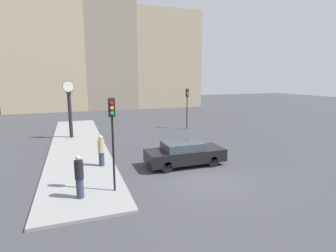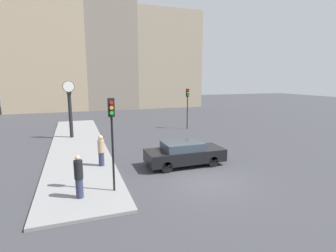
# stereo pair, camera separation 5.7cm
# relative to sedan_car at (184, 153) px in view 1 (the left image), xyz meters

# --- Properties ---
(ground_plane) EXTENTS (120.00, 120.00, 0.00)m
(ground_plane) POSITION_rel_sedan_car_xyz_m (0.05, -2.39, -0.70)
(ground_plane) COLOR #38383D
(sidewalk_corner) EXTENTS (3.74, 22.42, 0.13)m
(sidewalk_corner) POSITION_rel_sedan_car_xyz_m (-5.62, 6.82, -0.64)
(sidewalk_corner) COLOR gray
(sidewalk_corner) RESTS_ON ground_plane
(building_row) EXTENTS (30.29, 5.00, 17.58)m
(building_row) POSITION_rel_sedan_car_xyz_m (-0.30, 30.32, 7.75)
(building_row) COLOR tan
(building_row) RESTS_ON ground_plane
(sedan_car) EXTENTS (4.43, 1.80, 1.37)m
(sedan_car) POSITION_rel_sedan_car_xyz_m (0.00, 0.00, 0.00)
(sedan_car) COLOR black
(sedan_car) RESTS_ON ground_plane
(traffic_light_near) EXTENTS (0.26, 0.24, 3.98)m
(traffic_light_near) POSITION_rel_sedan_car_xyz_m (-4.31, -2.38, 2.27)
(traffic_light_near) COLOR black
(traffic_light_near) RESTS_ON sidewalk_corner
(traffic_light_far) EXTENTS (0.26, 0.24, 3.91)m
(traffic_light_far) POSITION_rel_sedan_car_xyz_m (4.64, 10.06, 2.09)
(traffic_light_far) COLOR black
(traffic_light_far) RESTS_ON ground_plane
(street_clock) EXTENTS (0.90, 0.36, 4.57)m
(street_clock) POSITION_rel_sedan_car_xyz_m (-6.05, 9.29, 1.76)
(street_clock) COLOR black
(street_clock) RESTS_ON sidewalk_corner
(pedestrian_tan_coat) EXTENTS (0.35, 0.35, 1.72)m
(pedestrian_tan_coat) POSITION_rel_sedan_car_xyz_m (-4.48, 1.15, 0.29)
(pedestrian_tan_coat) COLOR #2D334C
(pedestrian_tan_coat) RESTS_ON sidewalk_corner
(pedestrian_black_jacket) EXTENTS (0.35, 0.35, 1.77)m
(pedestrian_black_jacket) POSITION_rel_sedan_car_xyz_m (-5.72, -2.61, 0.31)
(pedestrian_black_jacket) COLOR #2D334C
(pedestrian_black_jacket) RESTS_ON sidewalk_corner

